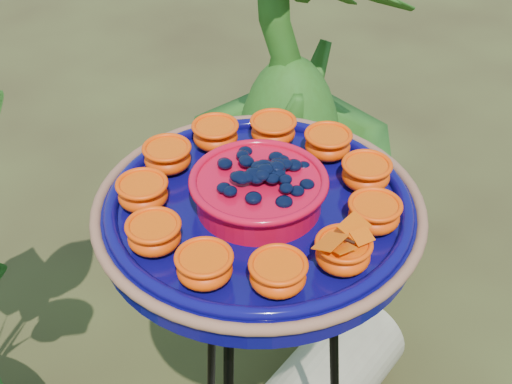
# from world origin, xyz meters

# --- Properties ---
(tripod_stand) EXTENTS (0.32, 0.34, 0.84)m
(tripod_stand) POSITION_xyz_m (0.03, 0.03, 0.51)
(tripod_stand) COLOR black
(tripod_stand) RESTS_ON ground
(feeder_dish) EXTENTS (0.45, 0.45, 0.10)m
(feeder_dish) POSITION_xyz_m (0.03, 0.03, 0.88)
(feeder_dish) COLOR #090651
(feeder_dish) RESTS_ON tripod_stand
(shrub_back_right) EXTENTS (0.78, 0.78, 1.03)m
(shrub_back_right) POSITION_xyz_m (0.64, 0.60, 0.52)
(shrub_back_right) COLOR #295316
(shrub_back_right) RESTS_ON ground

